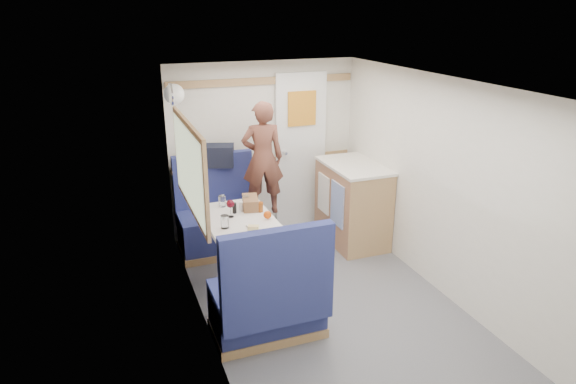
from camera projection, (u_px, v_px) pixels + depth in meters
name	position (u px, v px, depth m)	size (l,w,h in m)	color
floor	(348.00, 329.00, 4.33)	(4.50, 4.50, 0.00)	#515156
ceiling	(359.00, 90.00, 3.64)	(4.50, 4.50, 0.00)	silver
wall_back	(264.00, 149.00, 5.97)	(2.20, 0.02, 2.00)	silver
wall_left	(214.00, 241.00, 3.62)	(0.02, 4.50, 2.00)	silver
wall_right	(469.00, 202.00, 4.35)	(0.02, 4.50, 2.00)	silver
oak_trim_low	(265.00, 161.00, 6.00)	(2.15, 0.02, 0.08)	#986444
oak_trim_high	(263.00, 81.00, 5.68)	(2.15, 0.02, 0.08)	#986444
side_window	(189.00, 168.00, 4.43)	(0.04, 1.30, 0.72)	#A7B196
rear_door	(301.00, 148.00, 6.09)	(0.62, 0.12, 1.86)	white
dinette_table	(240.00, 233.00, 4.80)	(0.62, 0.92, 0.72)	white
bench_far	(219.00, 224.00, 5.65)	(0.90, 0.59, 1.05)	navy
bench_near	(269.00, 304.00, 4.13)	(0.90, 0.59, 1.05)	navy
ledge	(212.00, 167.00, 5.68)	(0.90, 0.14, 0.04)	#986444
dome_light	(174.00, 94.00, 5.02)	(0.20, 0.20, 0.20)	white
galley_counter	(352.00, 203.00, 5.80)	(0.57, 0.92, 0.92)	#986444
person	(263.00, 158.00, 5.39)	(0.44, 0.29, 1.21)	brown
duffel_bag	(212.00, 156.00, 5.63)	(0.48, 0.23, 0.23)	black
tray	(269.00, 229.00, 4.48)	(0.27, 0.35, 0.02)	white
orange_fruit	(267.00, 215.00, 4.66)	(0.07, 0.07, 0.07)	#E4590A
cheese_block	(253.00, 227.00, 4.45)	(0.09, 0.06, 0.03)	#DFCB81
wine_glass	(230.00, 205.00, 4.72)	(0.08, 0.08, 0.17)	white
tumbler_left	(225.00, 222.00, 4.50)	(0.07, 0.07, 0.12)	white
tumbler_mid	(222.00, 201.00, 4.99)	(0.07, 0.07, 0.11)	silver
tumbler_right	(246.00, 202.00, 4.96)	(0.07, 0.07, 0.12)	white
beer_glass	(260.00, 207.00, 4.86)	(0.06, 0.06, 0.09)	brown
pepper_grinder	(234.00, 208.00, 4.83)	(0.04, 0.04, 0.10)	black
salt_grinder	(241.00, 206.00, 4.88)	(0.04, 0.04, 0.09)	white
bread_loaf	(250.00, 203.00, 4.95)	(0.14, 0.26, 0.11)	brown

